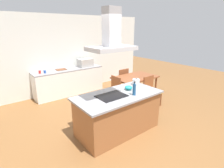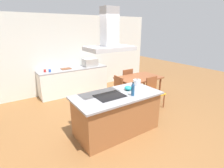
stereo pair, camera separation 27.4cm
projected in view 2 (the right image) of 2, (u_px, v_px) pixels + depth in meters
The scene contains 17 objects.
ground at pixel (88, 107), 5.18m from camera, with size 16.00×16.00×0.00m, color brown.
wall_back at pixel (64, 55), 6.14m from camera, with size 7.20×0.10×2.70m, color silver.
kitchen_island at pixel (117, 113), 3.85m from camera, with size 1.91×0.96×0.90m.
cooktop at pixel (110, 96), 3.61m from camera, with size 0.60×0.44×0.01m, color black.
tea_kettle at pixel (137, 82), 4.27m from camera, with size 0.24×0.18×0.17m.
olive_oil_bottle at pixel (133, 90), 3.61m from camera, with size 0.07×0.07×0.29m.
mixing_bowl at pixel (128, 88), 3.95m from camera, with size 0.18×0.18×0.10m, color teal.
back_counter at pixel (74, 81), 6.21m from camera, with size 2.41×0.62×0.90m.
countertop_microwave at pixel (90, 62), 6.37m from camera, with size 0.50×0.38×0.28m, color #B2AFAA.
coffee_mug_red at pixel (45, 71), 5.54m from camera, with size 0.08×0.08×0.09m, color red.
coffee_mug_blue at pixel (50, 71), 5.55m from camera, with size 0.08×0.08×0.09m, color #2D56B2.
cutting_board at pixel (66, 69), 5.97m from camera, with size 0.34×0.24×0.02m, color brown.
dining_table at pixel (139, 80), 5.58m from camera, with size 1.40×0.90×0.75m.
chair_at_left_end at pixel (115, 90), 5.14m from camera, with size 0.42×0.42×0.89m.
chair_facing_back_wall at pixel (126, 79), 6.15m from camera, with size 0.42×0.42×0.89m.
chair_facing_island at pixel (154, 90), 5.10m from camera, with size 0.42×0.42×0.89m.
range_hood at pixel (110, 37), 3.24m from camera, with size 0.90×0.55×0.78m.
Camera 2 is at (-2.01, -2.81, 2.27)m, focal length 27.64 mm.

